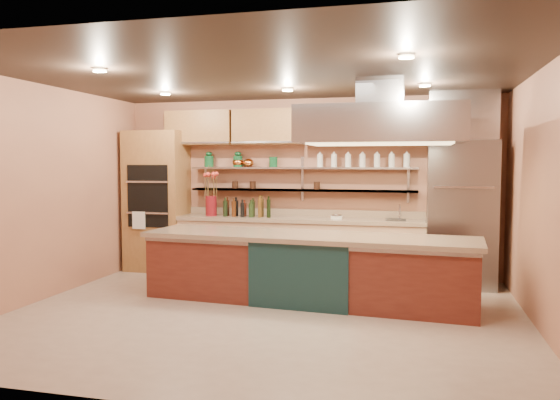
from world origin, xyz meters
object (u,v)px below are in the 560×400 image
(refrigerator, at_px, (461,214))
(kitchen_scale, at_px, (337,216))
(copper_kettle, at_px, (248,163))
(green_canister, at_px, (273,162))
(flower_vase, at_px, (211,206))
(island, at_px, (307,268))

(refrigerator, height_order, kitchen_scale, refrigerator)
(refrigerator, xyz_separation_m, kitchen_scale, (-1.80, 0.01, -0.07))
(kitchen_scale, bearing_deg, copper_kettle, -166.16)
(kitchen_scale, height_order, copper_kettle, copper_kettle)
(green_canister, bearing_deg, flower_vase, -167.33)
(island, distance_m, flower_vase, 2.43)
(refrigerator, relative_size, copper_kettle, 12.33)
(refrigerator, xyz_separation_m, island, (-1.98, -1.42, -0.61))
(green_canister, bearing_deg, kitchen_scale, -11.77)
(island, bearing_deg, copper_kettle, 132.49)
(refrigerator, relative_size, island, 0.50)
(flower_vase, height_order, kitchen_scale, flower_vase)
(flower_vase, distance_m, green_canister, 1.23)
(refrigerator, xyz_separation_m, flower_vase, (-3.83, 0.01, 0.04))
(island, relative_size, copper_kettle, 24.51)
(refrigerator, height_order, green_canister, refrigerator)
(island, distance_m, kitchen_scale, 1.54)
(refrigerator, relative_size, flower_vase, 6.54)
(refrigerator, distance_m, flower_vase, 3.83)
(island, distance_m, green_canister, 2.31)
(island, height_order, copper_kettle, copper_kettle)
(kitchen_scale, bearing_deg, island, -74.73)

